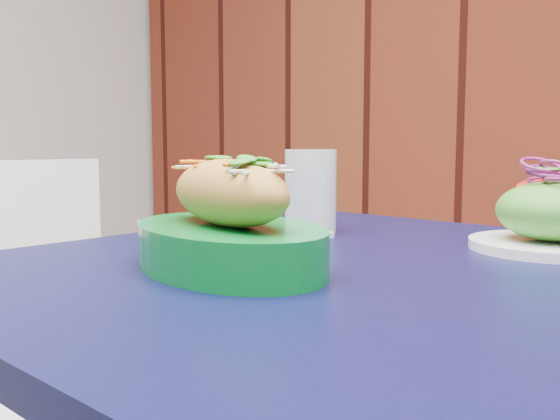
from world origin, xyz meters
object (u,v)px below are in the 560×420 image
Objects in this scene: cafe_table at (372,344)px; banh_mi_basket at (229,225)px; chair_left at (36,339)px; salad_plate at (552,217)px.

cafe_table is 2.80× the size of banh_mi_basket.
chair_left is (-0.80, 0.09, -0.17)m from cafe_table.
salad_plate is (0.25, 0.32, -0.01)m from banh_mi_basket.
banh_mi_basket reaches higher than salad_plate.
chair_left reaches higher than cafe_table.
salad_plate is at bearing 21.02° from chair_left.
banh_mi_basket is at bearing -2.72° from chair_left.
banh_mi_basket reaches higher than chair_left.
banh_mi_basket reaches higher than cafe_table.
cafe_table is at bearing 63.94° from banh_mi_basket.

